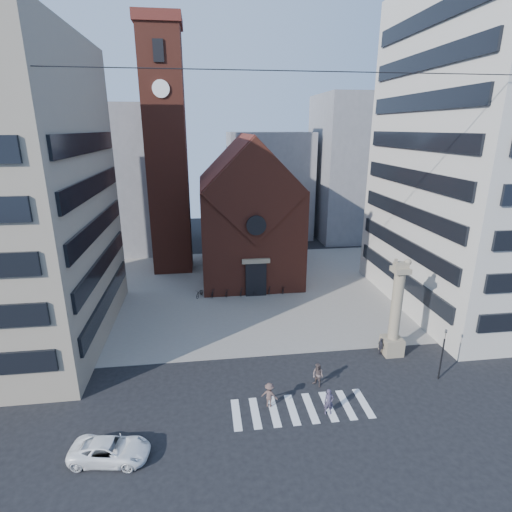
# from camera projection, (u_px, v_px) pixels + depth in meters

# --- Properties ---
(ground) EXTENTS (120.00, 120.00, 0.00)m
(ground) POSITION_uv_depth(u_px,v_px,m) (285.00, 383.00, 30.59)
(ground) COLOR black
(ground) RESTS_ON ground
(piazza) EXTENTS (46.00, 30.00, 0.05)m
(piazza) POSITION_uv_depth(u_px,v_px,m) (254.00, 289.00, 48.51)
(piazza) COLOR gray
(piazza) RESTS_ON ground
(zebra_crossing) EXTENTS (10.20, 3.20, 0.01)m
(zebra_crossing) POSITION_uv_depth(u_px,v_px,m) (301.00, 409.00, 27.83)
(zebra_crossing) COLOR white
(zebra_crossing) RESTS_ON ground
(church) EXTENTS (12.00, 16.65, 18.00)m
(church) POSITION_uv_depth(u_px,v_px,m) (248.00, 214.00, 51.76)
(church) COLOR maroon
(church) RESTS_ON ground
(campanile) EXTENTS (5.50, 5.50, 31.20)m
(campanile) POSITION_uv_depth(u_px,v_px,m) (167.00, 152.00, 50.91)
(campanile) COLOR maroon
(campanile) RESTS_ON ground
(building_right) EXTENTS (18.00, 22.00, 32.00)m
(building_right) POSITION_uv_depth(u_px,v_px,m) (499.00, 156.00, 40.03)
(building_right) COLOR #B8B2A7
(building_right) RESTS_ON ground
(bg_block_left) EXTENTS (16.00, 14.00, 22.00)m
(bg_block_left) POSITION_uv_depth(u_px,v_px,m) (110.00, 179.00, 62.43)
(bg_block_left) COLOR gray
(bg_block_left) RESTS_ON ground
(bg_block_mid) EXTENTS (14.00, 12.00, 18.00)m
(bg_block_mid) POSITION_uv_depth(u_px,v_px,m) (268.00, 185.00, 71.04)
(bg_block_mid) COLOR gray
(bg_block_mid) RESTS_ON ground
(bg_block_right) EXTENTS (16.00, 14.00, 24.00)m
(bg_block_right) POSITION_uv_depth(u_px,v_px,m) (362.00, 168.00, 69.30)
(bg_block_right) COLOR gray
(bg_block_right) RESTS_ON ground
(lion_column) EXTENTS (1.63, 1.60, 8.68)m
(lion_column) POSITION_uv_depth(u_px,v_px,m) (395.00, 317.00, 33.62)
(lion_column) COLOR gray
(lion_column) RESTS_ON ground
(traffic_light) EXTENTS (0.13, 0.16, 4.30)m
(traffic_light) POSITION_uv_depth(u_px,v_px,m) (442.00, 353.00, 30.46)
(traffic_light) COLOR black
(traffic_light) RESTS_ON ground
(white_car) EXTENTS (4.86, 2.77, 1.28)m
(white_car) POSITION_uv_depth(u_px,v_px,m) (110.00, 450.00, 23.42)
(white_car) COLOR white
(white_car) RESTS_ON ground
(pedestrian_0) EXTENTS (0.71, 0.48, 1.87)m
(pedestrian_0) POSITION_uv_depth(u_px,v_px,m) (329.00, 402.00, 27.10)
(pedestrian_0) COLOR #3B3449
(pedestrian_0) RESTS_ON ground
(pedestrian_1) EXTENTS (1.13, 1.17, 1.89)m
(pedestrian_1) POSITION_uv_depth(u_px,v_px,m) (318.00, 375.00, 30.00)
(pedestrian_1) COLOR #584946
(pedestrian_1) RESTS_ON ground
(pedestrian_2) EXTENTS (0.38, 0.89, 1.52)m
(pedestrian_2) POSITION_uv_depth(u_px,v_px,m) (381.00, 346.00, 34.32)
(pedestrian_2) COLOR #2A2A32
(pedestrian_2) RESTS_ON ground
(pedestrian_3) EXTENTS (1.36, 1.14, 1.83)m
(pedestrian_3) POSITION_uv_depth(u_px,v_px,m) (269.00, 395.00, 27.85)
(pedestrian_3) COLOR brown
(pedestrian_3) RESTS_ON ground
(scooter_0) EXTENTS (1.28, 1.90, 0.94)m
(scooter_0) POSITION_uv_depth(u_px,v_px,m) (200.00, 293.00, 45.99)
(scooter_0) COLOR black
(scooter_0) RESTS_ON piazza
(scooter_1) EXTENTS (1.14, 1.80, 1.05)m
(scooter_1) POSITION_uv_depth(u_px,v_px,m) (214.00, 292.00, 46.18)
(scooter_1) COLOR black
(scooter_1) RESTS_ON piazza
(scooter_2) EXTENTS (1.28, 1.90, 0.94)m
(scooter_2) POSITION_uv_depth(u_px,v_px,m) (228.00, 291.00, 46.40)
(scooter_2) COLOR black
(scooter_2) RESTS_ON piazza
(scooter_3) EXTENTS (1.14, 1.80, 1.05)m
(scooter_3) POSITION_uv_depth(u_px,v_px,m) (242.00, 290.00, 46.60)
(scooter_3) COLOR black
(scooter_3) RESTS_ON piazza
(scooter_4) EXTENTS (1.28, 1.90, 0.94)m
(scooter_4) POSITION_uv_depth(u_px,v_px,m) (256.00, 290.00, 46.82)
(scooter_4) COLOR black
(scooter_4) RESTS_ON piazza
(scooter_5) EXTENTS (1.14, 1.80, 1.05)m
(scooter_5) POSITION_uv_depth(u_px,v_px,m) (270.00, 289.00, 47.01)
(scooter_5) COLOR black
(scooter_5) RESTS_ON piazza
(scooter_6) EXTENTS (1.28, 1.90, 0.94)m
(scooter_6) POSITION_uv_depth(u_px,v_px,m) (284.00, 289.00, 47.24)
(scooter_6) COLOR black
(scooter_6) RESTS_ON piazza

